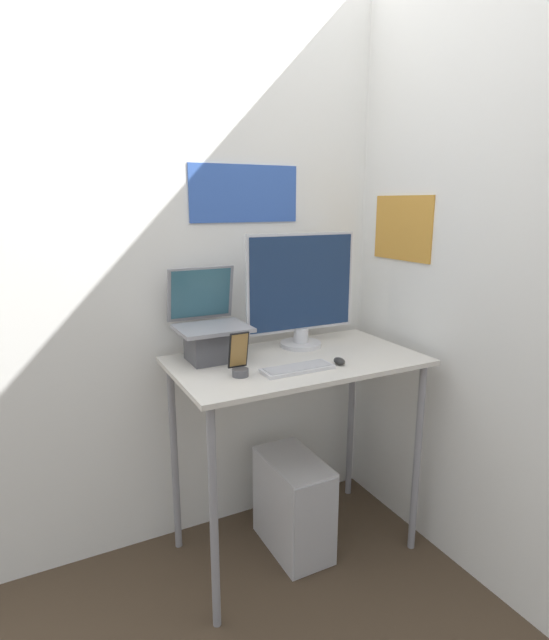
{
  "coord_description": "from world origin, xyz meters",
  "views": [
    {
      "loc": [
        -1.0,
        -1.45,
        1.56
      ],
      "look_at": [
        -0.11,
        0.3,
        1.09
      ],
      "focal_mm": 28.0,
      "sensor_mm": 36.0,
      "label": 1
    }
  ],
  "objects_px": {
    "keyboard": "(297,369)",
    "monitor": "(301,293)",
    "laptop": "(211,335)",
    "mouse": "(339,361)",
    "cell_phone": "(239,362)",
    "computer_tower": "(293,504)"
  },
  "relations": [
    {
      "from": "mouse",
      "to": "keyboard",
      "type": "bearing_deg",
      "value": 176.54
    },
    {
      "from": "monitor",
      "to": "cell_phone",
      "type": "distance_m",
      "value": 0.51
    },
    {
      "from": "laptop",
      "to": "cell_phone",
      "type": "height_order",
      "value": "laptop"
    },
    {
      "from": "mouse",
      "to": "computer_tower",
      "type": "distance_m",
      "value": 0.73
    },
    {
      "from": "laptop",
      "to": "mouse",
      "type": "height_order",
      "value": "laptop"
    },
    {
      "from": "monitor",
      "to": "mouse",
      "type": "height_order",
      "value": "monitor"
    },
    {
      "from": "keyboard",
      "to": "monitor",
      "type": "bearing_deg",
      "value": 57.92
    },
    {
      "from": "keyboard",
      "to": "mouse",
      "type": "xyz_separation_m",
      "value": [
        0.19,
        -0.01,
        0.01
      ]
    },
    {
      "from": "keyboard",
      "to": "cell_phone",
      "type": "distance_m",
      "value": 0.24
    },
    {
      "from": "computer_tower",
      "to": "mouse",
      "type": "bearing_deg",
      "value": -50.04
    },
    {
      "from": "keyboard",
      "to": "cell_phone",
      "type": "height_order",
      "value": "cell_phone"
    },
    {
      "from": "laptop",
      "to": "cell_phone",
      "type": "xyz_separation_m",
      "value": [
        0.02,
        -0.24,
        -0.05
      ]
    },
    {
      "from": "laptop",
      "to": "mouse",
      "type": "xyz_separation_m",
      "value": [
        0.44,
        -0.31,
        -0.09
      ]
    },
    {
      "from": "laptop",
      "to": "cell_phone",
      "type": "bearing_deg",
      "value": -84.89
    },
    {
      "from": "laptop",
      "to": "keyboard",
      "type": "relative_size",
      "value": 1.3
    },
    {
      "from": "monitor",
      "to": "mouse",
      "type": "distance_m",
      "value": 0.38
    },
    {
      "from": "laptop",
      "to": "keyboard",
      "type": "height_order",
      "value": "laptop"
    },
    {
      "from": "mouse",
      "to": "laptop",
      "type": "bearing_deg",
      "value": 145.03
    },
    {
      "from": "monitor",
      "to": "cell_phone",
      "type": "relative_size",
      "value": 3.13
    },
    {
      "from": "monitor",
      "to": "mouse",
      "type": "xyz_separation_m",
      "value": [
        0.01,
        -0.3,
        -0.24
      ]
    },
    {
      "from": "laptop",
      "to": "mouse",
      "type": "relative_size",
      "value": 6.08
    },
    {
      "from": "computer_tower",
      "to": "keyboard",
      "type": "bearing_deg",
      "value": -115.58
    }
  ]
}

